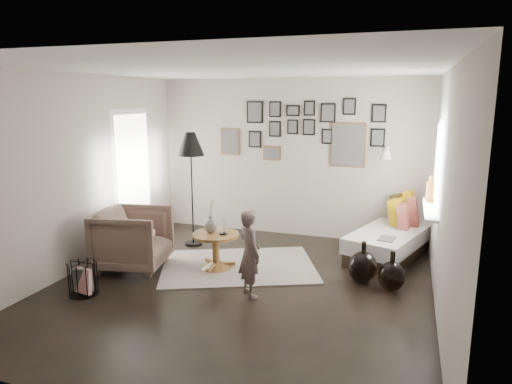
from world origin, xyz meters
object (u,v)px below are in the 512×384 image
(magazine_basket, at_px, (83,279))
(demijohn_small, at_px, (392,276))
(pedestal_table, at_px, (216,252))
(vase, at_px, (211,223))
(daybed, at_px, (392,236))
(floor_lamp, at_px, (191,148))
(demijohn_large, at_px, (363,267))
(child, at_px, (250,253))
(armchair, at_px, (133,239))

(magazine_basket, distance_m, demijohn_small, 3.66)
(pedestal_table, xyz_separation_m, vase, (-0.08, 0.02, 0.40))
(daybed, height_order, demijohn_small, daybed)
(floor_lamp, distance_m, magazine_basket, 2.54)
(demijohn_small, bearing_deg, daybed, 92.06)
(pedestal_table, bearing_deg, demijohn_large, 3.16)
(demijohn_small, height_order, child, child)
(magazine_basket, relative_size, demijohn_small, 0.81)
(pedestal_table, height_order, vase, vase)
(daybed, xyz_separation_m, demijohn_large, (-0.30, -1.27, -0.07))
(demijohn_small, relative_size, child, 0.48)
(pedestal_table, height_order, demijohn_large, demijohn_large)
(armchair, height_order, demijohn_large, armchair)
(armchair, bearing_deg, vase, -81.69)
(magazine_basket, xyz_separation_m, child, (1.86, 0.61, 0.32))
(demijohn_large, bearing_deg, daybed, 76.75)
(magazine_basket, distance_m, child, 1.98)
(floor_lamp, distance_m, demijohn_large, 3.09)
(vase, distance_m, floor_lamp, 1.39)
(vase, xyz_separation_m, floor_lamp, (-0.68, 0.82, 0.90))
(armchair, xyz_separation_m, demijohn_small, (3.36, 0.32, -0.23))
(pedestal_table, xyz_separation_m, armchair, (-1.07, -0.33, 0.18))
(armchair, bearing_deg, magazine_basket, 164.31)
(pedestal_table, relative_size, vase, 1.40)
(vase, bearing_deg, armchair, -160.31)
(demijohn_small, bearing_deg, magazine_basket, -159.69)
(pedestal_table, xyz_separation_m, demijohn_small, (2.29, -0.01, -0.04))
(daybed, xyz_separation_m, magazine_basket, (-3.38, -2.66, -0.08))
(floor_lamp, distance_m, demijohn_small, 3.44)
(vase, xyz_separation_m, armchair, (-0.99, -0.35, -0.22))
(daybed, relative_size, demijohn_small, 3.96)
(daybed, distance_m, demijohn_large, 1.31)
(floor_lamp, height_order, magazine_basket, floor_lamp)
(demijohn_large, xyz_separation_m, demijohn_small, (0.35, -0.12, -0.02))
(floor_lamp, bearing_deg, child, -45.73)
(child, bearing_deg, vase, 5.51)
(pedestal_table, height_order, armchair, armchair)
(pedestal_table, relative_size, child, 0.61)
(daybed, relative_size, magazine_basket, 4.91)
(vase, height_order, child, child)
(armchair, relative_size, child, 0.88)
(pedestal_table, relative_size, demijohn_small, 1.27)
(demijohn_small, bearing_deg, vase, 179.20)
(floor_lamp, bearing_deg, demijohn_small, -15.66)
(vase, height_order, demijohn_small, vase)
(magazine_basket, height_order, child, child)
(vase, bearing_deg, demijohn_small, -0.80)
(demijohn_large, distance_m, demijohn_small, 0.37)
(floor_lamp, relative_size, child, 1.72)
(magazine_basket, relative_size, demijohn_large, 0.73)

